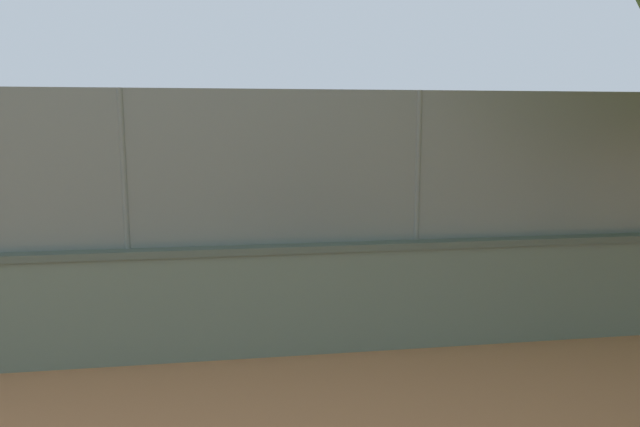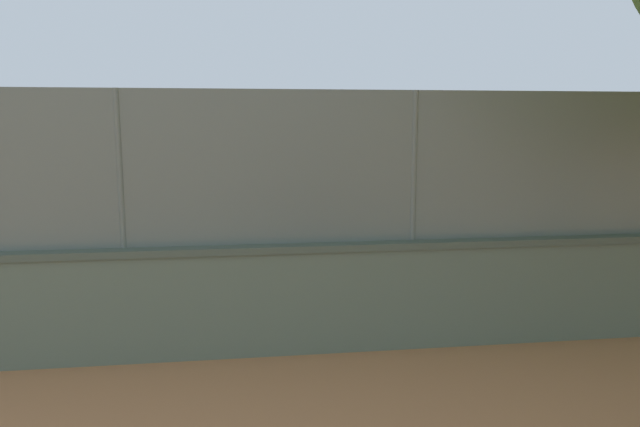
% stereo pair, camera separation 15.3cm
% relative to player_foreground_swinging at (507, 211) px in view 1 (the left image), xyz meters
% --- Properties ---
extents(ground_plane, '(260.00, 260.00, 0.00)m').
position_rel_player_foreground_swinging_xyz_m(ground_plane, '(2.37, -4.90, -0.88)').
color(ground_plane, '#B27247').
extents(perimeter_wall, '(30.56, 1.06, 1.30)m').
position_rel_player_foreground_swinging_xyz_m(perimeter_wall, '(5.00, 4.65, -0.23)').
color(perimeter_wall, slate).
rests_on(perimeter_wall, ground_plane).
extents(fence_panel_on_wall, '(30.01, 0.66, 1.75)m').
position_rel_player_foreground_swinging_xyz_m(fence_panel_on_wall, '(5.00, 4.65, 1.29)').
color(fence_panel_on_wall, slate).
rests_on(fence_panel_on_wall, perimeter_wall).
extents(player_foreground_swinging, '(0.74, 1.15, 1.50)m').
position_rel_player_foreground_swinging_xyz_m(player_foreground_swinging, '(0.00, 0.00, 0.00)').
color(player_foreground_swinging, '#B2B2B2').
rests_on(player_foreground_swinging, ground_plane).
extents(player_baseline_waiting, '(0.72, 0.85, 1.65)m').
position_rel_player_foreground_swinging_xyz_m(player_baseline_waiting, '(7.37, -0.75, 0.09)').
color(player_baseline_waiting, black).
rests_on(player_baseline_waiting, ground_plane).
extents(sports_ball, '(0.16, 0.16, 0.16)m').
position_rel_player_foreground_swinging_xyz_m(sports_ball, '(0.85, 0.84, -0.80)').
color(sports_ball, white).
rests_on(sports_ball, ground_plane).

